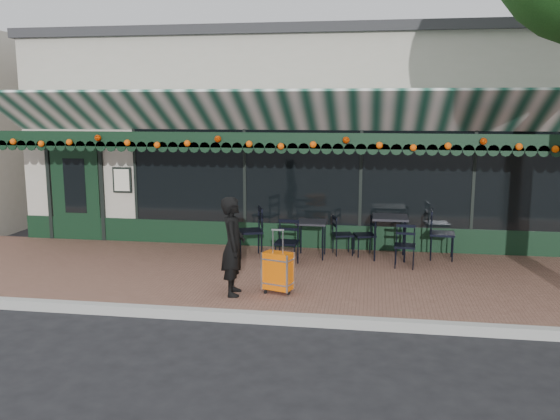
% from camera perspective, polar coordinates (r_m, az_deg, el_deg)
% --- Properties ---
extents(ground, '(80.00, 80.00, 0.00)m').
position_cam_1_polar(ground, '(8.76, -2.46, -10.55)').
color(ground, black).
rests_on(ground, ground).
extents(sidewalk, '(18.00, 4.00, 0.15)m').
position_cam_1_polar(sidewalk, '(10.60, -0.31, -6.43)').
color(sidewalk, brown).
rests_on(sidewalk, ground).
extents(curb, '(18.00, 0.16, 0.15)m').
position_cam_1_polar(curb, '(8.66, -2.57, -10.26)').
color(curb, '#9E9E99').
rests_on(curb, ground).
extents(restaurant_building, '(12.00, 9.60, 4.50)m').
position_cam_1_polar(restaurant_building, '(15.98, 3.10, 7.09)').
color(restaurant_building, '#A7A191').
rests_on(restaurant_building, ground).
extents(woman, '(0.46, 0.62, 1.55)m').
position_cam_1_polar(woman, '(9.23, -4.53, -3.49)').
color(woman, black).
rests_on(woman, sidewalk).
extents(suitcase, '(0.50, 0.37, 1.02)m').
position_cam_1_polar(suitcase, '(9.39, -0.21, -5.96)').
color(suitcase, '#DB5A06').
rests_on(suitcase, sidewalk).
extents(cafe_table_a, '(0.67, 0.67, 0.83)m').
position_cam_1_polar(cafe_table_a, '(11.60, 10.55, -1.01)').
color(cafe_table_a, black).
rests_on(cafe_table_a, sidewalk).
extents(cafe_table_b, '(0.58, 0.58, 0.71)m').
position_cam_1_polar(cafe_table_b, '(11.54, 3.07, -1.45)').
color(cafe_table_b, black).
rests_on(cafe_table_b, sidewalk).
extents(chair_a_left, '(0.50, 0.50, 0.80)m').
position_cam_1_polar(chair_a_left, '(11.80, 8.14, -2.44)').
color(chair_a_left, black).
rests_on(chair_a_left, sidewalk).
extents(chair_a_right, '(0.53, 0.53, 0.97)m').
position_cam_1_polar(chair_a_right, '(11.82, 15.33, -2.26)').
color(chair_a_right, black).
rests_on(chair_a_right, sidewalk).
extents(chair_a_front, '(0.42, 0.42, 0.78)m').
position_cam_1_polar(chair_a_front, '(11.07, 11.93, -3.45)').
color(chair_a_front, black).
rests_on(chair_a_front, sidewalk).
extents(chair_b_left, '(0.63, 0.63, 0.99)m').
position_cam_1_polar(chair_b_left, '(11.60, -2.94, -2.10)').
color(chair_b_left, black).
rests_on(chair_b_left, sidewalk).
extents(chair_b_right, '(0.49, 0.49, 0.79)m').
position_cam_1_polar(chair_b_right, '(11.82, 6.07, -2.41)').
color(chair_b_right, black).
rests_on(chair_b_right, sidewalk).
extents(chair_b_front, '(0.45, 0.45, 0.85)m').
position_cam_1_polar(chair_b_front, '(10.94, 0.67, -3.20)').
color(chair_b_front, black).
rests_on(chair_b_front, sidewalk).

